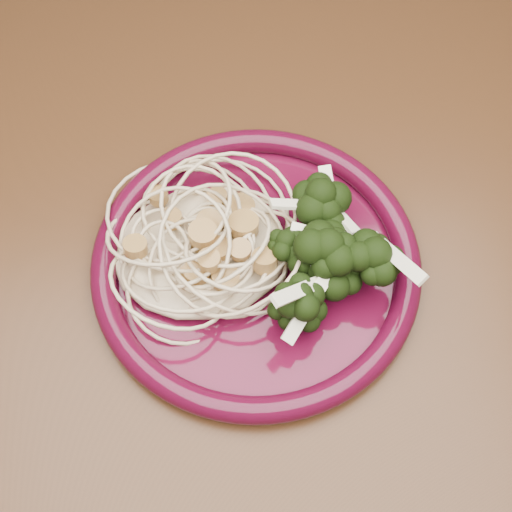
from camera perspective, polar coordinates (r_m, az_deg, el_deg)
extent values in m
plane|color=brown|center=(1.27, 0.97, -15.28)|extent=(3.50, 3.50, 0.00)
cube|color=#472814|center=(0.59, 2.03, 2.05)|extent=(1.20, 0.80, 0.04)
cylinder|color=#46081E|center=(0.54, 0.00, -0.89)|extent=(0.32, 0.32, 0.01)
torus|color=#46081E|center=(0.54, 0.00, -0.47)|extent=(0.33, 0.33, 0.02)
ellipsoid|color=beige|center=(0.54, -4.49, 0.92)|extent=(0.17, 0.16, 0.03)
ellipsoid|color=black|center=(0.52, 5.67, -0.61)|extent=(0.13, 0.16, 0.05)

